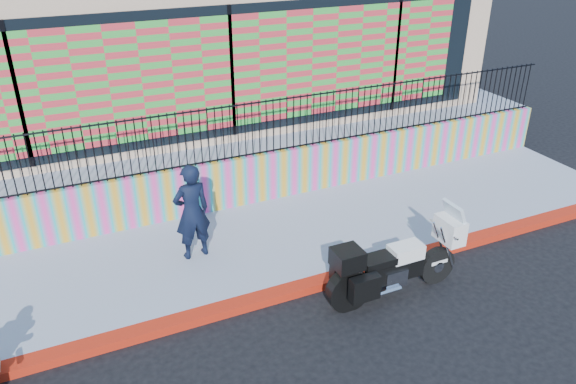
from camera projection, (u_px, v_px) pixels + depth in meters
ground at (317, 287)px, 9.93m from camera, size 90.00×90.00×0.00m
red_curb at (317, 283)px, 9.89m from camera, size 16.00×0.30×0.15m
sidewalk at (279, 239)px, 11.23m from camera, size 16.00×3.00×0.15m
mural_wall at (250, 179)px, 12.25m from camera, size 16.00×0.20×1.10m
metal_fence at (248, 130)px, 11.73m from camera, size 15.80×0.04×1.20m
elevated_platform at (187, 113)px, 16.42m from camera, size 16.00×10.00×1.25m
storefront_building at (181, 23)px, 15.06m from camera, size 14.00×8.06×4.00m
police_motorcycle at (393, 264)px, 9.44m from camera, size 2.48×0.82×1.55m
police_officer at (192, 212)px, 10.15m from camera, size 0.72×0.52×1.86m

